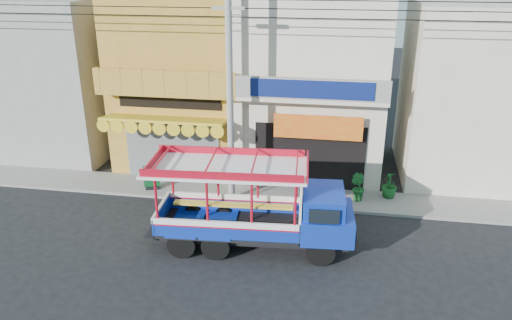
{
  "coord_description": "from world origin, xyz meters",
  "views": [
    {
      "loc": [
        3.06,
        -14.65,
        9.11
      ],
      "look_at": [
        0.14,
        2.5,
        2.2
      ],
      "focal_mm": 35.0,
      "sensor_mm": 36.0,
      "label": 1
    }
  ],
  "objects_px": {
    "green_sign": "(152,179)",
    "potted_plant_c": "(390,185)",
    "songthaew_truck": "(267,207)",
    "utility_pole": "(234,80)",
    "potted_plant_b": "(358,187)"
  },
  "relations": [
    {
      "from": "utility_pole",
      "to": "potted_plant_b",
      "type": "bearing_deg",
      "value": 8.79
    },
    {
      "from": "songthaew_truck",
      "to": "potted_plant_c",
      "type": "relative_size",
      "value": 6.22
    },
    {
      "from": "green_sign",
      "to": "potted_plant_c",
      "type": "height_order",
      "value": "potted_plant_c"
    },
    {
      "from": "songthaew_truck",
      "to": "green_sign",
      "type": "relative_size",
      "value": 6.67
    },
    {
      "from": "potted_plant_b",
      "to": "potted_plant_c",
      "type": "height_order",
      "value": "potted_plant_c"
    },
    {
      "from": "green_sign",
      "to": "potted_plant_c",
      "type": "bearing_deg",
      "value": 4.92
    },
    {
      "from": "potted_plant_b",
      "to": "potted_plant_c",
      "type": "distance_m",
      "value": 1.37
    },
    {
      "from": "green_sign",
      "to": "potted_plant_b",
      "type": "distance_m",
      "value": 8.58
    },
    {
      "from": "potted_plant_c",
      "to": "songthaew_truck",
      "type": "bearing_deg",
      "value": -12.34
    },
    {
      "from": "utility_pole",
      "to": "green_sign",
      "type": "distance_m",
      "value": 5.81
    },
    {
      "from": "green_sign",
      "to": "potted_plant_c",
      "type": "xyz_separation_m",
      "value": [
        9.86,
        0.85,
        0.12
      ]
    },
    {
      "from": "utility_pole",
      "to": "potted_plant_c",
      "type": "bearing_deg",
      "value": 11.03
    },
    {
      "from": "utility_pole",
      "to": "potted_plant_c",
      "type": "relative_size",
      "value": 25.03
    },
    {
      "from": "potted_plant_c",
      "to": "utility_pole",
      "type": "bearing_deg",
      "value": -46.66
    },
    {
      "from": "utility_pole",
      "to": "potted_plant_c",
      "type": "height_order",
      "value": "utility_pole"
    }
  ]
}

